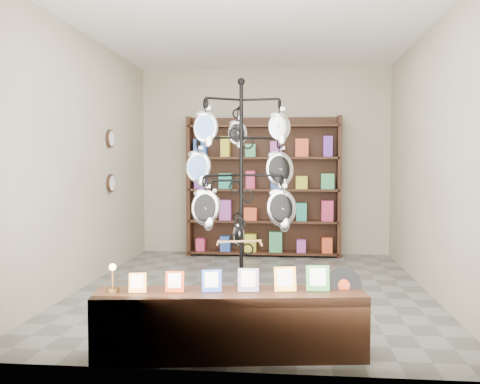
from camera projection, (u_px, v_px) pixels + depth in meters
name	position (u px, v px, depth m)	size (l,w,h in m)	color
ground	(252.00, 289.00, 6.25)	(5.00, 5.00, 0.00)	slate
room_envelope	(253.00, 130.00, 6.15)	(5.00, 5.00, 5.00)	#B7AD93
display_tree	(241.00, 176.00, 5.40)	(1.20, 1.16, 2.33)	black
front_shelf	(230.00, 324.00, 4.05)	(2.08, 0.69, 0.72)	black
back_shelving	(263.00, 191.00, 8.48)	(2.42, 0.36, 2.20)	black
wall_clocks	(111.00, 161.00, 7.16)	(0.03, 0.24, 0.84)	black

